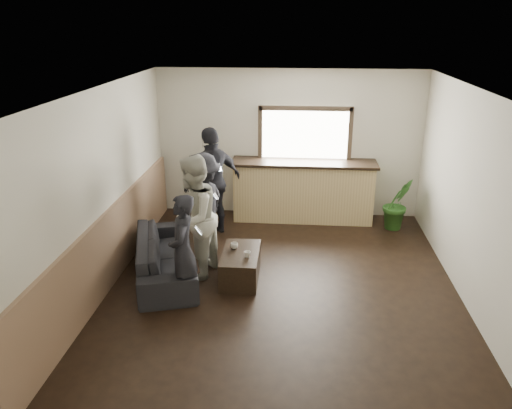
# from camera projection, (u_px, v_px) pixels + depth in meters

# --- Properties ---
(ground) EXTENTS (5.00, 6.00, 0.01)m
(ground) POSITION_uv_depth(u_px,v_px,m) (281.00, 287.00, 7.20)
(ground) COLOR black
(room_shell) EXTENTS (5.01, 6.01, 2.80)m
(room_shell) POSITION_uv_depth(u_px,v_px,m) (229.00, 190.00, 6.74)
(room_shell) COLOR silver
(room_shell) RESTS_ON ground
(bar_counter) EXTENTS (2.70, 0.68, 2.13)m
(bar_counter) POSITION_uv_depth(u_px,v_px,m) (303.00, 187.00, 9.46)
(bar_counter) COLOR tan
(bar_counter) RESTS_ON ground
(sofa) EXTENTS (1.37, 2.23, 0.61)m
(sofa) POSITION_uv_depth(u_px,v_px,m) (166.00, 256.00, 7.48)
(sofa) COLOR black
(sofa) RESTS_ON ground
(coffee_table) EXTENTS (0.54, 0.97, 0.43)m
(coffee_table) POSITION_uv_depth(u_px,v_px,m) (241.00, 265.00, 7.38)
(coffee_table) COLOR black
(coffee_table) RESTS_ON ground
(cup_a) EXTENTS (0.13, 0.13, 0.09)m
(cup_a) POSITION_uv_depth(u_px,v_px,m) (234.00, 246.00, 7.41)
(cup_a) COLOR silver
(cup_a) RESTS_ON coffee_table
(cup_b) EXTENTS (0.13, 0.13, 0.09)m
(cup_b) POSITION_uv_depth(u_px,v_px,m) (247.00, 254.00, 7.14)
(cup_b) COLOR silver
(cup_b) RESTS_ON coffee_table
(potted_plant) EXTENTS (0.65, 0.59, 0.97)m
(potted_plant) POSITION_uv_depth(u_px,v_px,m) (398.00, 204.00, 9.07)
(potted_plant) COLOR #2D6623
(potted_plant) RESTS_ON ground
(person_a) EXTENTS (0.49, 0.60, 1.54)m
(person_a) POSITION_uv_depth(u_px,v_px,m) (183.00, 250.00, 6.59)
(person_a) COLOR black
(person_a) RESTS_ON ground
(person_b) EXTENTS (0.90, 1.05, 1.86)m
(person_b) POSITION_uv_depth(u_px,v_px,m) (193.00, 218.00, 7.23)
(person_b) COLOR #B6B5A4
(person_b) RESTS_ON ground
(person_c) EXTENTS (0.89, 1.23, 1.71)m
(person_c) POSITION_uv_depth(u_px,v_px,m) (203.00, 205.00, 7.93)
(person_c) COLOR black
(person_c) RESTS_ON ground
(person_d) EXTENTS (1.15, 1.11, 1.93)m
(person_d) POSITION_uv_depth(u_px,v_px,m) (213.00, 182.00, 8.72)
(person_d) COLOR black
(person_d) RESTS_ON ground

